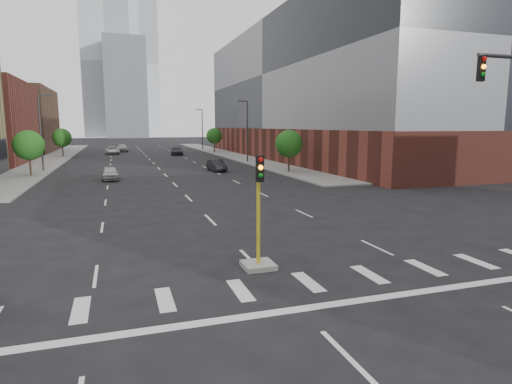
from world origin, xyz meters
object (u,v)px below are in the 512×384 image
car_mid_right (216,165)px  car_near_left (110,173)px  car_far_left (112,150)px  car_distant (122,148)px  median_traffic_signal (259,244)px  car_deep_right (177,151)px

car_mid_right → car_near_left: bearing=-160.4°
car_far_left → car_mid_right: bearing=-75.2°
car_mid_right → car_distant: bearing=100.7°
car_far_left → car_distant: (1.94, 7.23, 0.13)m
median_traffic_signal → car_distant: 79.63m
car_mid_right → car_far_left: 38.79m
car_mid_right → car_distant: car_distant is taller
median_traffic_signal → car_near_left: median_traffic_signal is taller
car_deep_right → median_traffic_signal: bearing=-88.6°
car_far_left → car_near_left: bearing=-93.6°
median_traffic_signal → car_near_left: (-5.81, 30.56, -0.28)m
car_deep_right → car_distant: (-9.60, 13.44, 0.09)m
car_far_left → car_deep_right: (11.54, -6.21, 0.04)m
car_deep_right → car_distant: bearing=131.8°
car_near_left → car_far_left: bearing=88.7°
car_mid_right → car_deep_right: car_deep_right is taller
car_near_left → car_distant: car_distant is taller
car_mid_right → car_deep_right: bearing=88.9°
car_near_left → car_deep_right: car_deep_right is taller
car_far_left → car_distant: car_distant is taller
median_traffic_signal → car_near_left: 31.11m
median_traffic_signal → car_distant: (-3.94, 79.53, -0.12)m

